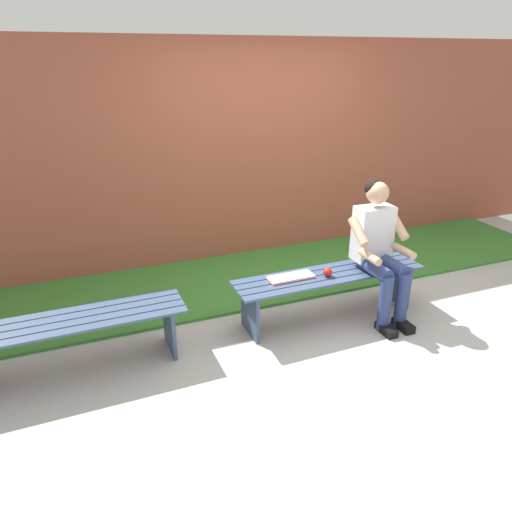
{
  "coord_description": "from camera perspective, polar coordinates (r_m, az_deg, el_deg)",
  "views": [
    {
      "loc": [
        2.02,
        3.32,
        2.25
      ],
      "look_at": [
        0.77,
        0.15,
        0.79
      ],
      "focal_mm": 33.06,
      "sensor_mm": 36.0,
      "label": 1
    }
  ],
  "objects": [
    {
      "name": "bench_near",
      "position": [
        4.33,
        8.84,
        -3.33
      ],
      "size": [
        1.79,
        0.43,
        0.44
      ],
      "rotation": [
        0.0,
        0.0,
        0.02
      ],
      "color": "#384C6B",
      "rests_on": "ground"
    },
    {
      "name": "person_seated",
      "position": [
        4.34,
        14.73,
        1.2
      ],
      "size": [
        0.5,
        0.69,
        1.25
      ],
      "color": "silver",
      "rests_on": "ground"
    },
    {
      "name": "ground_plane",
      "position": [
        3.37,
        0.06,
        -19.17
      ],
      "size": [
        10.0,
        7.0,
        0.04
      ],
      "primitive_type": "cube",
      "color": "#B2B2AD"
    },
    {
      "name": "apple",
      "position": [
        4.21,
        8.66,
        -1.95
      ],
      "size": [
        0.08,
        0.08,
        0.08
      ],
      "primitive_type": "sphere",
      "color": "red",
      "rests_on": "bench_near"
    },
    {
      "name": "grass_strip",
      "position": [
        5.35,
        -9.65,
        -1.91
      ],
      "size": [
        9.0,
        2.21,
        0.03
      ],
      "primitive_type": "cube",
      "color": "#387A2D",
      "rests_on": "ground"
    },
    {
      "name": "book_open",
      "position": [
        4.15,
        4.25,
        -2.6
      ],
      "size": [
        0.41,
        0.16,
        0.02
      ],
      "rotation": [
        0.0,
        0.0,
        0.02
      ],
      "color": "white",
      "rests_on": "bench_near"
    },
    {
      "name": "bench_far",
      "position": [
        3.83,
        -21.51,
        -8.55
      ],
      "size": [
        1.72,
        0.43,
        0.44
      ],
      "rotation": [
        0.0,
        0.0,
        0.02
      ],
      "color": "#384C6B",
      "rests_on": "ground"
    },
    {
      "name": "brick_wall",
      "position": [
        5.44,
        -4.99,
        12.14
      ],
      "size": [
        9.5,
        0.24,
        2.44
      ],
      "primitive_type": "cube",
      "color": "#9E4C38",
      "rests_on": "ground"
    }
  ]
}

